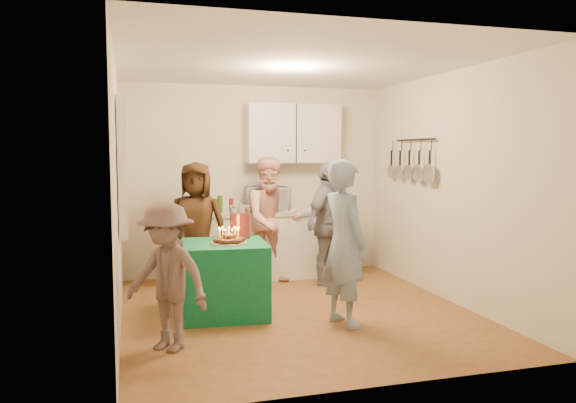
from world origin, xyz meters
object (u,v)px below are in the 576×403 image
object	(u,v)px
counter	(275,246)
man_birthday	(344,243)
microwave	(267,199)
party_table	(225,279)
child_near_left	(167,277)
woman_back_center	(272,220)
woman_back_right	(327,223)
punch_jar	(240,223)
woman_back_left	(196,226)

from	to	relation	value
counter	man_birthday	world-z (taller)	man_birthday
microwave	party_table	size ratio (longest dim) A/B	0.68
microwave	child_near_left	xyz separation A→B (m)	(-1.49, -2.50, -0.43)
woman_back_center	woman_back_right	xyz separation A→B (m)	(0.66, -0.26, -0.03)
counter	woman_back_right	distance (m)	0.88
punch_jar	child_near_left	distance (m)	1.48
microwave	woman_back_right	size ratio (longest dim) A/B	0.37
microwave	child_near_left	size ratio (longest dim) A/B	0.45
man_birthday	child_near_left	distance (m)	1.74
woman_back_right	child_near_left	size ratio (longest dim) A/B	1.24
man_birthday	child_near_left	size ratio (longest dim) A/B	1.28
party_table	man_birthday	size ratio (longest dim) A/B	0.52
woman_back_left	woman_back_right	xyz separation A→B (m)	(1.64, -0.17, -0.00)
counter	child_near_left	bearing A→B (deg)	-122.59
punch_jar	woman_back_left	world-z (taller)	woman_back_left
counter	woman_back_right	size ratio (longest dim) A/B	1.40
man_birthday	party_table	bearing A→B (deg)	41.65
woman_back_center	counter	bearing A→B (deg)	61.27
woman_back_center	child_near_left	distance (m)	2.62
child_near_left	woman_back_left	bearing A→B (deg)	118.88
party_table	child_near_left	bearing A→B (deg)	-125.15
man_birthday	woman_back_right	distance (m)	1.70
party_table	woman_back_center	distance (m)	1.55
counter	woman_back_center	world-z (taller)	woman_back_center
man_birthday	woman_back_center	world-z (taller)	woman_back_center
punch_jar	woman_back_center	world-z (taller)	woman_back_center
woman_back_center	child_near_left	world-z (taller)	woman_back_center
counter	punch_jar	bearing A→B (deg)	-118.85
child_near_left	party_table	bearing A→B (deg)	97.07
woman_back_center	woman_back_right	bearing A→B (deg)	-29.44
party_table	punch_jar	bearing A→B (deg)	48.79
woman_back_center	child_near_left	bearing A→B (deg)	-132.42
microwave	woman_back_left	xyz separation A→B (m)	(-1.00, -0.43, -0.28)
counter	man_birthday	size ratio (longest dim) A/B	1.35
counter	woman_back_center	size ratio (longest dim) A/B	1.34
woman_back_center	punch_jar	bearing A→B (deg)	-129.61
microwave	man_birthday	bearing A→B (deg)	-81.77
party_table	woman_back_center	xyz separation A→B (m)	(0.83, 1.24, 0.44)
child_near_left	woman_back_center	bearing A→B (deg)	97.95
woman_back_left	woman_back_center	distance (m)	0.98
punch_jar	woman_back_right	size ratio (longest dim) A/B	0.22
child_near_left	woman_back_right	bearing A→B (deg)	83.90
party_table	microwave	bearing A→B (deg)	61.88
punch_jar	woman_back_right	xyz separation A→B (m)	(1.27, 0.74, -0.14)
man_birthday	woman_back_right	xyz separation A→B (m)	(0.42, 1.64, -0.03)
microwave	punch_jar	size ratio (longest dim) A/B	1.70
punch_jar	woman_back_center	distance (m)	1.17
counter	punch_jar	distance (m)	1.61
woman_back_right	child_near_left	xyz separation A→B (m)	(-2.13, -1.90, -0.15)
woman_back_left	man_birthday	bearing A→B (deg)	-38.54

